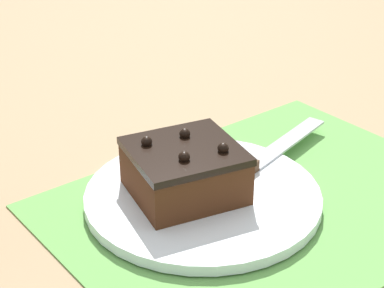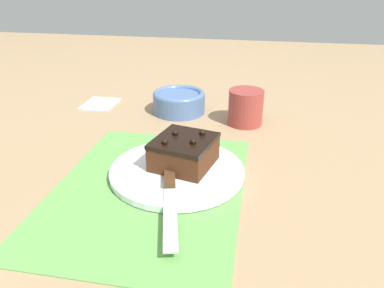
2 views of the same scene
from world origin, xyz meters
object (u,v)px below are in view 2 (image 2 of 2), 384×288
small_bowl (179,101)px  chocolate_cake (184,152)px  cake_plate (177,171)px  coffee_mug (246,107)px  serving_knife (170,188)px

small_bowl → chocolate_cake: bearing=-165.9°
chocolate_cake → cake_plate: bearing=147.5°
cake_plate → coffee_mug: coffee_mug is taller
chocolate_cake → serving_knife: (-0.10, 0.01, -0.02)m
serving_knife → small_bowl: small_bowl is taller
chocolate_cake → coffee_mug: 0.29m
serving_knife → chocolate_cake: bearing=-107.4°
small_bowl → coffee_mug: (-0.05, -0.18, 0.01)m
cake_plate → chocolate_cake: 0.04m
chocolate_cake → coffee_mug: bearing=-20.8°
coffee_mug → small_bowl: bearing=75.2°
chocolate_cake → small_bowl: size_ratio=0.95×
serving_knife → small_bowl: size_ratio=1.64×
cake_plate → serving_knife: serving_knife is taller
cake_plate → serving_knife: (-0.08, -0.00, 0.01)m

